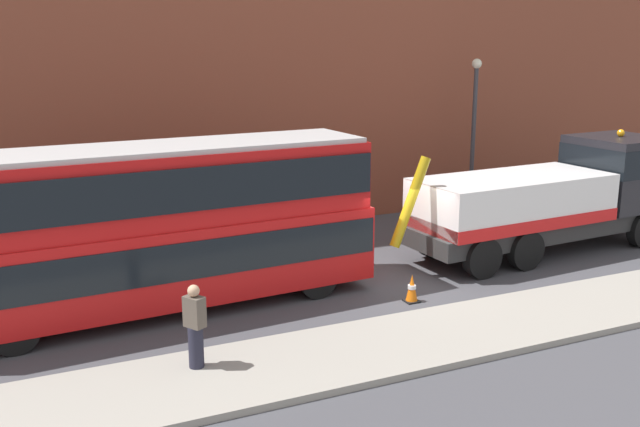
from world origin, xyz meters
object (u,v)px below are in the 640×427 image
recovery_tow_truck (555,195)px  street_lamp (474,124)px  pedestrian_onlooker (195,327)px  double_decker_bus (152,222)px  traffic_cone_near_bus (412,289)px

recovery_tow_truck → street_lamp: (0.33, 4.76, 1.71)m
recovery_tow_truck → pedestrian_onlooker: size_ratio=5.97×
recovery_tow_truck → double_decker_bus: 12.49m
recovery_tow_truck → double_decker_bus: size_ratio=0.92×
pedestrian_onlooker → street_lamp: 15.61m
double_decker_bus → traffic_cone_near_bus: size_ratio=15.49×
double_decker_bus → recovery_tow_truck: bearing=-3.4°
double_decker_bus → traffic_cone_near_bus: double_decker_bus is taller
pedestrian_onlooker → street_lamp: bearing=3.6°
pedestrian_onlooker → street_lamp: street_lamp is taller
recovery_tow_truck → double_decker_bus: double_decker_bus is taller
double_decker_bus → traffic_cone_near_bus: bearing=-22.8°
recovery_tow_truck → pedestrian_onlooker: (-12.48, -3.81, -0.77)m
traffic_cone_near_bus → street_lamp: street_lamp is taller
pedestrian_onlooker → traffic_cone_near_bus: pedestrian_onlooker is taller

